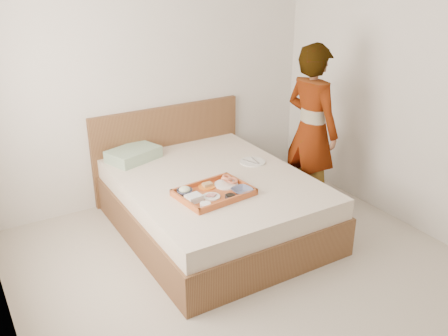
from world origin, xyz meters
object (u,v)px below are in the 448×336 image
person (311,130)px  tray (214,192)px  bed (214,204)px  dinner_plate (253,162)px

person → tray: bearing=92.5°
bed → tray: 0.46m
tray → dinner_plate: tray is taller
dinner_plate → person: 0.64m
bed → person: size_ratio=1.20×
tray → bed: bearing=54.7°
tray → person: person is taller
person → bed: bearing=76.9°
dinner_plate → person: (0.52, -0.22, 0.30)m
tray → dinner_plate: (0.67, 0.42, -0.02)m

